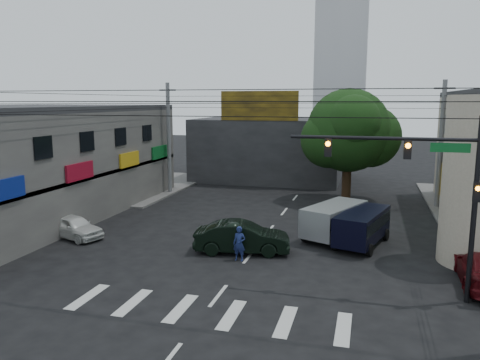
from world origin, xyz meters
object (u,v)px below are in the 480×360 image
at_px(utility_pole_far_right, 441,145).
at_px(navy_van, 362,228).
at_px(utility_pole_far_left, 169,139).
at_px(dark_sedan, 242,237).
at_px(traffic_officer, 239,244).
at_px(silver_minivan, 334,222).
at_px(white_compact, 74,227).
at_px(traffic_gantry, 429,178).
at_px(street_tree, 348,131).

height_order(utility_pole_far_right, navy_van, utility_pole_far_right).
bearing_deg(utility_pole_far_right, utility_pole_far_left, 180.00).
bearing_deg(navy_van, dark_sedan, 131.78).
relative_size(utility_pole_far_left, traffic_officer, 5.40).
xyz_separation_m(dark_sedan, silver_minivan, (4.38, 3.80, 0.18)).
bearing_deg(silver_minivan, navy_van, -96.37).
height_order(white_compact, silver_minivan, silver_minivan).
bearing_deg(navy_van, traffic_gantry, -143.70).
height_order(utility_pole_far_right, dark_sedan, utility_pole_far_right).
bearing_deg(street_tree, traffic_officer, -105.38).
relative_size(utility_pole_far_right, navy_van, 1.83).
bearing_deg(street_tree, silver_minivan, -90.71).
xyz_separation_m(street_tree, silver_minivan, (-0.13, -10.68, -4.49)).
bearing_deg(silver_minivan, white_compact, 129.01).
bearing_deg(silver_minivan, utility_pole_far_right, -10.46).
distance_m(utility_pole_far_left, navy_van, 19.46).
distance_m(utility_pole_far_left, dark_sedan, 17.20).
relative_size(traffic_gantry, silver_minivan, 1.46).
bearing_deg(traffic_officer, utility_pole_far_left, 128.20).
relative_size(street_tree, dark_sedan, 1.70).
distance_m(traffic_gantry, dark_sedan, 9.91).
distance_m(street_tree, silver_minivan, 11.59).
relative_size(dark_sedan, silver_minivan, 1.03).
relative_size(utility_pole_far_left, navy_van, 1.83).
height_order(silver_minivan, navy_van, silver_minivan).
height_order(white_compact, traffic_officer, traffic_officer).
height_order(utility_pole_far_right, white_compact, utility_pole_far_right).
bearing_deg(silver_minivan, utility_pole_far_left, 79.99).
distance_m(dark_sedan, navy_van, 6.60).
relative_size(street_tree, white_compact, 2.10).
height_order(street_tree, utility_pole_far_right, utility_pole_far_right).
relative_size(dark_sedan, traffic_officer, 3.00).
distance_m(utility_pole_far_right, silver_minivan, 12.28).
relative_size(utility_pole_far_left, silver_minivan, 1.86).
relative_size(white_compact, silver_minivan, 0.84).
height_order(traffic_gantry, silver_minivan, traffic_gantry).
relative_size(utility_pole_far_left, utility_pole_far_right, 1.00).
xyz_separation_m(street_tree, white_compact, (-14.45, -14.53, -4.82)).
distance_m(street_tree, utility_pole_far_left, 14.56).
bearing_deg(navy_van, white_compact, 116.24).
xyz_separation_m(utility_pole_far_left, traffic_officer, (10.18, -14.71, -3.75)).
relative_size(silver_minivan, navy_van, 0.98).
height_order(traffic_gantry, navy_van, traffic_gantry).
height_order(traffic_gantry, dark_sedan, traffic_gantry).
relative_size(traffic_gantry, utility_pole_far_right, 0.78).
xyz_separation_m(dark_sedan, navy_van, (5.93, 2.90, 0.14)).
distance_m(utility_pole_far_right, white_compact, 25.25).
bearing_deg(traffic_gantry, dark_sedan, 157.11).
xyz_separation_m(traffic_gantry, utility_pole_far_right, (2.68, 17.00, -0.23)).
height_order(utility_pole_far_right, silver_minivan, utility_pole_far_right).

